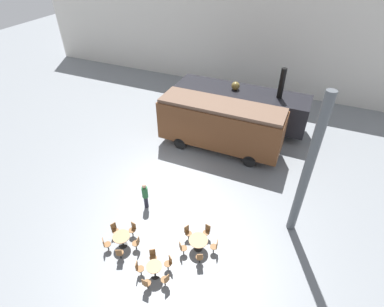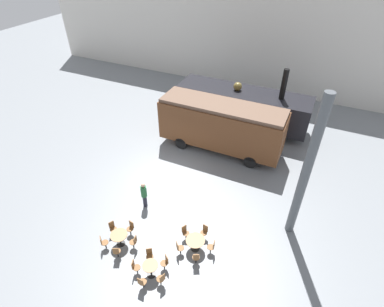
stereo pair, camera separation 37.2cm
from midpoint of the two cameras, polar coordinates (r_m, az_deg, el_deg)
The scene contains 24 objects.
ground_plane at distance 19.58m, azimuth -5.33°, elevation -4.41°, with size 80.00×80.00×0.00m, color gray.
backdrop_wall at distance 30.05m, azimuth 8.68°, elevation 20.50°, with size 44.00×0.15×9.00m.
steam_locomotive at distance 24.12m, azimuth 8.75°, elevation 9.24°, with size 10.29×2.76×5.17m.
passenger_coach_wooden at distance 20.85m, azimuth 4.89°, elevation 5.66°, with size 8.58×2.51×3.63m.
cafe_table_near at distance 15.92m, azimuth -13.93°, elevation -15.39°, with size 0.86×0.86×0.75m.
cafe_table_mid at distance 15.38m, azimuth 0.49°, elevation -16.43°, with size 0.95×0.95×0.71m.
cafe_table_far at distance 14.69m, azimuth -7.95°, elevation -20.90°, with size 0.73×0.73×0.77m.
cafe_chair_0 at distance 16.01m, azimuth -16.81°, elevation -16.16°, with size 0.40×0.40×0.87m.
cafe_chair_1 at distance 15.52m, azimuth -14.35°, elevation -17.91°, with size 0.39×0.40×0.87m.
cafe_chair_2 at distance 15.69m, azimuth -11.18°, elevation -16.35°, with size 0.37×0.36×0.87m.
cafe_chair_3 at distance 16.28m, azimuth -11.86°, elevation -13.79°, with size 0.36×0.38×0.87m.
cafe_chair_4 at distance 16.47m, azimuth -15.19°, elevation -13.71°, with size 0.40×0.39×0.87m.
cafe_chair_5 at distance 14.95m, azimuth 0.70°, elevation -19.21°, with size 0.39×0.40×0.87m.
cafe_chair_6 at distance 15.33m, azimuth 3.71°, elevation -17.20°, with size 0.37×0.36×0.87m.
cafe_chair_7 at distance 15.87m, azimuth 2.18°, elevation -14.49°, with size 0.36×0.37×0.87m.
cafe_chair_8 at distance 15.83m, azimuth -1.54°, elevation -14.65°, with size 0.40×0.39×0.87m.
cafe_chair_9 at distance 15.27m, azimuth -2.62°, elevation -17.50°, with size 0.40×0.40×0.87m.
cafe_chair_10 at distance 14.89m, azimuth -10.88°, elevation -20.59°, with size 0.39×0.37×0.87m.
cafe_chair_11 at distance 14.45m, azimuth -9.54°, elevation -23.22°, with size 0.36×0.36×0.87m.
cafe_chair_12 at distance 14.43m, azimuth -5.83°, elevation -22.79°, with size 0.39×0.37×0.87m.
cafe_chair_13 at distance 14.86m, azimuth -5.16°, elevation -19.92°, with size 0.40×0.40×0.87m.
cafe_chair_14 at distance 15.15m, azimuth -8.20°, elevation -18.67°, with size 0.40×0.40×0.87m.
visitor_person at distance 17.20m, azimuth -9.52°, elevation -7.79°, with size 0.34×0.34×1.73m.
support_pillar at distance 14.73m, azimuth 20.46°, elevation -3.06°, with size 0.44×0.44×8.00m.
Camera 1 is at (7.30, -12.71, 12.97)m, focal length 28.00 mm.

